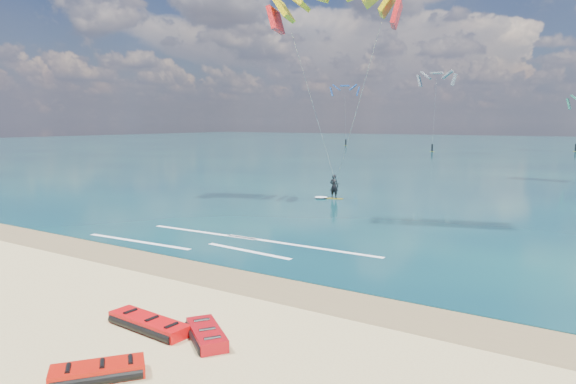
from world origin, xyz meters
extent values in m
plane|color=tan|center=(0.00, 40.00, 0.00)|extent=(320.00, 320.00, 0.00)
cube|color=brown|center=(0.00, 3.00, 0.00)|extent=(320.00, 2.40, 0.01)
cube|color=#0A2637|center=(0.00, 104.00, 0.02)|extent=(320.00, 200.00, 0.04)
cube|color=gold|center=(-0.91, 21.55, 0.07)|extent=(1.32, 0.62, 0.06)
imported|color=black|center=(-0.91, 21.55, 0.93)|extent=(0.65, 0.47, 1.68)
cylinder|color=black|center=(-0.62, 21.27, 1.17)|extent=(0.51, 0.13, 0.04)
cube|color=white|center=(2.91, 6.30, 0.04)|extent=(4.48, 0.56, 0.01)
cube|color=white|center=(4.26, 8.30, 0.04)|extent=(7.88, 0.32, 0.01)
cube|color=white|center=(-1.18, 8.10, 0.04)|extent=(6.21, 0.47, 0.01)
cube|color=white|center=(-2.40, 5.00, 0.04)|extent=(6.11, 0.57, 0.01)
camera|label=1|loc=(15.69, -10.65, 5.48)|focal=32.00mm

